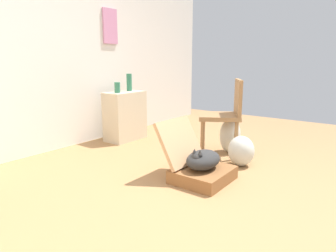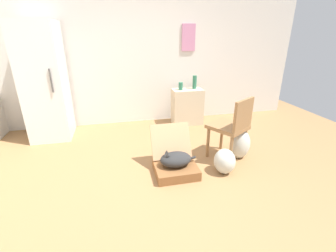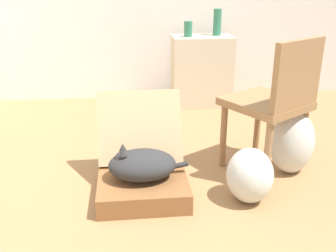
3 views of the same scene
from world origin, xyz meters
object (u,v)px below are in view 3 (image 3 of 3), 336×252
plastic_bag_clear (292,143)px  vase_short (217,22)px  suitcase_base (143,187)px  plastic_bag_white (250,175)px  vase_tall (188,29)px  side_table (202,71)px  cat (141,164)px  chair (275,101)px

plastic_bag_clear → vase_short: vase_short is taller
plastic_bag_clear → suitcase_base: bearing=-168.7°
plastic_bag_white → vase_tall: vase_tall is taller
side_table → vase_short: 0.49m
cat → side_table: side_table is taller
side_table → vase_tall: 0.44m
suitcase_base → vase_short: vase_short is taller
vase_tall → cat: bearing=-107.6°
suitcase_base → vase_short: 2.04m
suitcase_base → plastic_bag_white: plastic_bag_white is taller
vase_short → suitcase_base: bearing=-115.3°
vase_short → chair: 1.54m
cat → plastic_bag_white: 0.63m
side_table → vase_short: size_ratio=2.78×
plastic_bag_white → plastic_bag_clear: (0.38, 0.31, 0.05)m
plastic_bag_white → chair: size_ratio=0.36×
plastic_bag_white → side_table: bearing=88.4°
plastic_bag_white → vase_short: vase_short is taller
side_table → vase_short: vase_short is taller
suitcase_base → chair: 0.98m
plastic_bag_clear → chair: chair is taller
plastic_bag_clear → vase_short: 1.64m
chair → suitcase_base: bearing=-17.4°
suitcase_base → plastic_bag_clear: plastic_bag_clear is taller
plastic_bag_white → vase_tall: 1.87m
cat → vase_tall: bearing=72.4°
cat → vase_short: 1.99m
plastic_bag_clear → vase_tall: bearing=107.9°
chair → side_table: bearing=-114.1°
suitcase_base → cat: cat is taller
cat → plastic_bag_clear: plastic_bag_clear is taller
side_table → vase_short: (0.14, 0.04, 0.47)m
plastic_bag_white → vase_tall: (-0.09, 1.77, 0.59)m
plastic_bag_white → vase_tall: size_ratio=2.30×
suitcase_base → chair: (0.84, 0.21, 0.44)m
suitcase_base → chair: bearing=13.6°
plastic_bag_clear → cat: bearing=-168.8°
side_table → chair: size_ratio=0.76×
vase_tall → vase_short: (0.29, 0.05, 0.05)m
vase_tall → chair: chair is taller
chair → vase_tall: bearing=-108.5°
cat → side_table: (0.67, 1.67, 0.13)m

